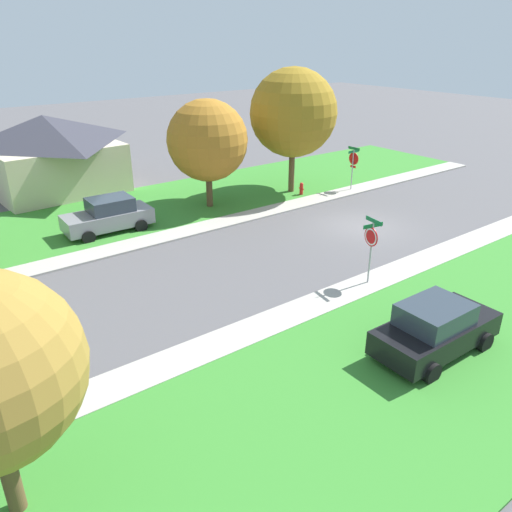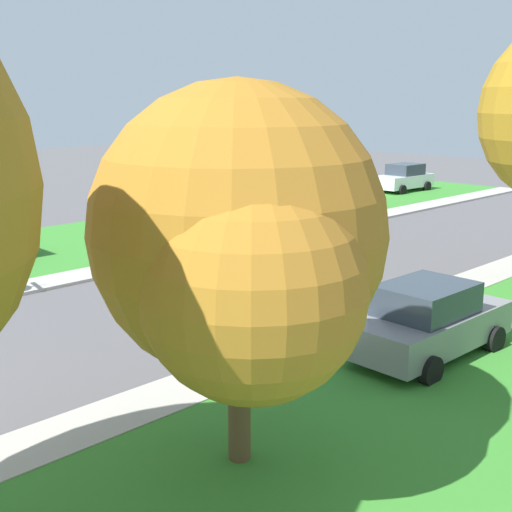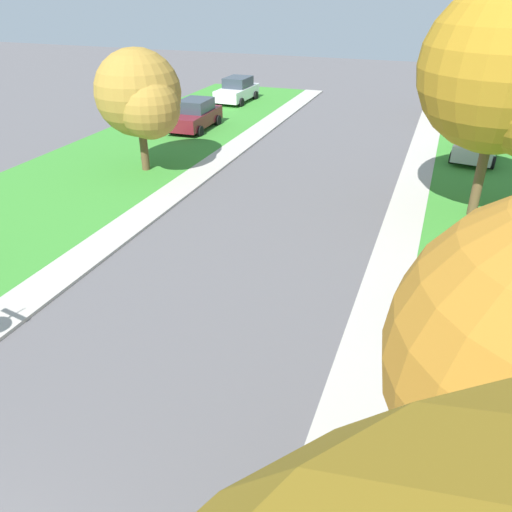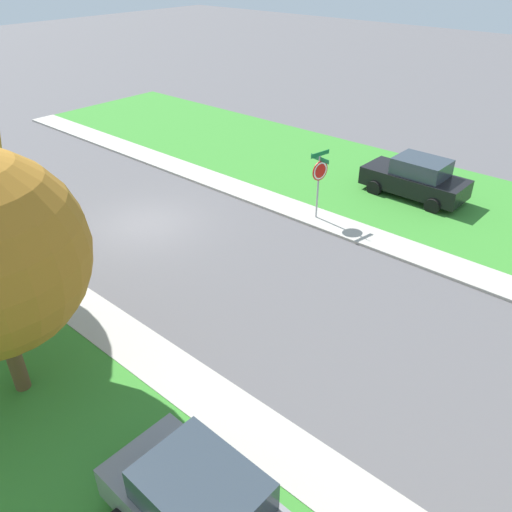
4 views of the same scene
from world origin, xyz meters
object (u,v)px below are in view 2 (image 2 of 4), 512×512
Objects in this scene: car_white_across_road at (404,178)px; tree_sidewalk_near at (242,245)px; car_maroon_driveway_right at (330,191)px; tree_corner_large at (244,152)px; car_grey_near_corner at (429,321)px.

tree_sidewalk_near reaches higher than car_white_across_road.
car_maroon_driveway_right is at bearing 126.56° from tree_sidewalk_near.
tree_corner_large is at bearing -83.19° from car_white_across_road.
tree_sidewalk_near is 1.11× the size of tree_corner_large.
tree_sidewalk_near is at bearing -53.44° from car_maroon_driveway_right.
car_white_across_road is (-0.54, 7.95, 0.00)m from car_maroon_driveway_right.
tree_corner_large reaches higher than car_white_across_road.
tree_corner_large is (1.87, -15.61, 2.57)m from car_white_across_road.
tree_corner_large is (-14.15, 7.69, 2.57)m from car_grey_near_corner.
car_grey_near_corner is 0.72× the size of tree_sidewalk_near.
car_grey_near_corner is at bearing -55.49° from car_white_across_road.
car_maroon_driveway_right and car_white_across_road have the same top height.
car_white_across_road is at bearing 96.81° from tree_corner_large.
car_grey_near_corner is 1.00× the size of car_maroon_driveway_right.
tree_sidewalk_near is at bearing -60.73° from car_white_across_road.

